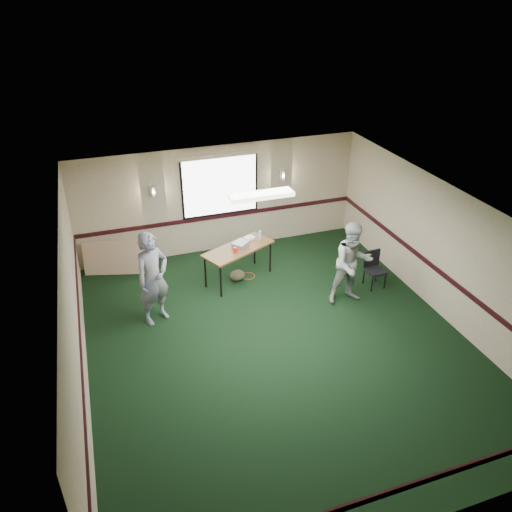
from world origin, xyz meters
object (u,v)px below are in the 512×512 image
object	(u,v)px
person_left	(153,278)
person_right	(352,264)
folding_table	(238,250)
projector	(241,244)
conference_chair	(374,266)

from	to	relation	value
person_left	person_right	world-z (taller)	person_left
folding_table	person_left	xyz separation A→B (m)	(-2.03, -0.92, 0.22)
person_left	person_right	xyz separation A→B (m)	(4.02, -0.66, -0.06)
projector	person_right	distance (m)	2.52
conference_chair	person_right	distance (m)	1.00
folding_table	person_left	distance (m)	2.24
person_right	person_left	bearing A→B (deg)	173.85
conference_chair	person_left	xyz separation A→B (m)	(-4.82, 0.26, 0.50)
person_right	projector	bearing A→B (deg)	142.96
folding_table	person_right	distance (m)	2.55
projector	conference_chair	world-z (taller)	projector
conference_chair	person_right	bearing A→B (deg)	-156.47
person_left	person_right	distance (m)	4.07
conference_chair	person_left	size ratio (longest dim) A/B	0.42
projector	person_left	size ratio (longest dim) A/B	0.17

